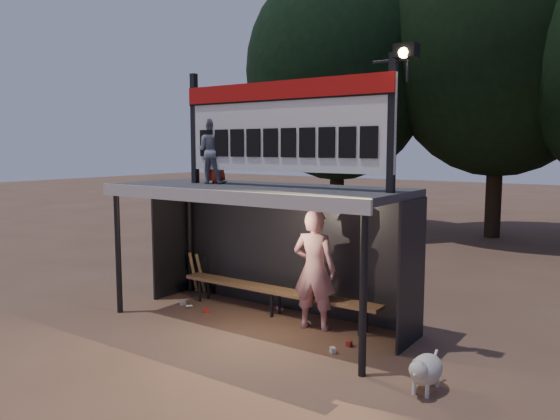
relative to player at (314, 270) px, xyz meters
The scene contains 12 objects.
ground 1.39m from the player, 160.53° to the right, with size 80.00×80.00×0.00m, color brown.
player is the anchor object (origin of this frame).
child_a 2.71m from the player, behind, with size 0.55×0.43×1.13m, color gray.
child_b 2.62m from the player, behind, with size 0.47×0.30×0.96m, color #A62719.
dugout_shelter 1.27m from the player, behind, with size 5.10×2.08×2.32m.
scoreboard_assembly 2.39m from the player, 137.68° to the right, with size 4.10×0.27×1.99m.
bench 1.10m from the player, 166.55° to the left, with size 4.00×0.35×0.48m.
tree_left 11.76m from the player, 117.00° to the left, with size 6.46×6.46×9.27m.
tree_mid 12.32m from the player, 89.63° to the left, with size 7.22×7.22×10.36m.
dog 2.71m from the player, 27.87° to the right, with size 0.36×0.81×0.49m.
bats 3.05m from the player, behind, with size 0.48×0.33×0.84m.
litter 1.45m from the player, behind, with size 3.65×1.36×0.08m.
Camera 1 is at (5.40, -7.08, 2.96)m, focal length 35.00 mm.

